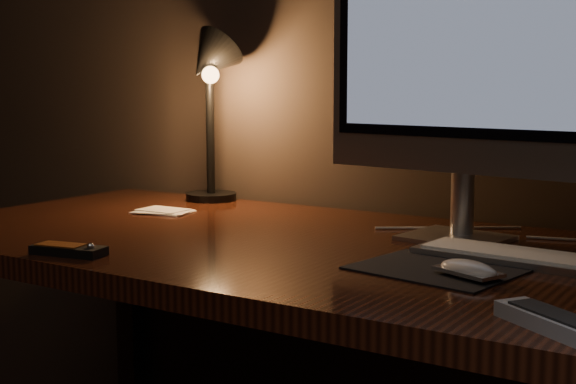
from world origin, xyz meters
The scene contains 10 objects.
desk centered at (0.00, 1.93, 0.62)m, with size 1.60×0.75×0.75m.
monitor centered at (0.22, 2.01, 1.08)m, with size 0.54×0.18×0.56m.
keyboard centered at (0.42, 1.90, 0.76)m, with size 0.42×0.12×0.02m, color silver.
mousepad centered at (0.29, 1.77, 0.75)m, with size 0.23×0.19×0.00m, color black.
mouse centered at (0.35, 1.75, 0.76)m, with size 0.10×0.05×0.02m, color white.
media_remote centered at (-0.27, 1.54, 0.76)m, with size 0.13×0.07×0.02m.
tv_remote centered at (0.54, 1.55, 0.76)m, with size 0.19×0.15×0.02m.
papers centered at (-0.44, 1.97, 0.75)m, with size 0.13×0.08×0.01m, color white.
desk_lamp centered at (-0.44, 2.14, 1.03)m, with size 0.19×0.21×0.42m.
cable centered at (0.32, 2.11, 0.75)m, with size 0.00×0.00×0.56m, color white.
Camera 1 is at (0.75, 0.64, 1.03)m, focal length 50.00 mm.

